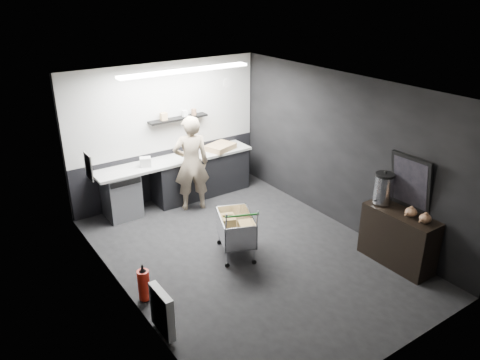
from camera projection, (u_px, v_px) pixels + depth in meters
floor at (248, 254)px, 7.56m from camera, size 5.50×5.50×0.00m
ceiling at (249, 88)px, 6.49m from camera, size 5.50×5.50×0.00m
wall_back at (167, 132)px, 9.10m from camera, size 5.50×0.00×5.50m
wall_front at (400, 262)px, 4.94m from camera, size 5.50×0.00×5.50m
wall_left at (122, 212)px, 5.98m from camera, size 0.00×5.50×5.50m
wall_right at (343, 152)px, 8.06m from camera, size 0.00×5.50×5.50m
kitchen_wall_panel at (165, 107)px, 8.89m from camera, size 3.95×0.02×1.70m
dado_panel at (170, 173)px, 9.42m from camera, size 3.95×0.02×1.00m
floating_shelf at (178, 119)px, 9.00m from camera, size 1.20×0.22×0.04m
wall_clock at (227, 83)px, 9.49m from camera, size 0.20×0.03×0.20m
poster at (89, 167)px, 6.89m from camera, size 0.02×0.30×0.40m
poster_red_band at (88, 162)px, 6.87m from camera, size 0.02×0.22×0.10m
radiator at (162, 311)px, 5.73m from camera, size 0.10×0.50×0.60m
ceiling_strip at (186, 71)px, 7.90m from camera, size 2.40×0.20×0.04m
prep_counter at (183, 178)px, 9.28m from camera, size 3.20×0.61×0.90m
person at (191, 164)px, 8.73m from camera, size 0.78×0.63×1.84m
shopping_cart at (236, 230)px, 7.40m from camera, size 0.80×1.04×0.94m
sideboard at (398, 231)px, 7.15m from camera, size 0.50×1.17×1.75m
fire_extinguisher at (144, 284)px, 6.39m from camera, size 0.17×0.17×0.55m
cardboard_box at (220, 147)px, 9.49m from camera, size 0.66×0.57×0.11m
pink_tub at (194, 150)px, 9.20m from camera, size 0.19×0.19×0.19m
white_container at (145, 162)px, 8.62m from camera, size 0.24×0.21×0.18m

